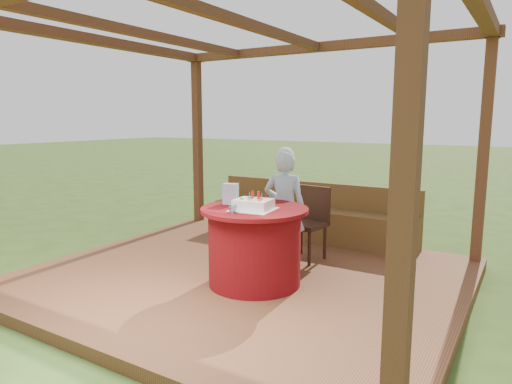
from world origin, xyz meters
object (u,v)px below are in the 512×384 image
chair (309,219)px  drinking_glass (233,209)px  table (255,246)px  gift_bag (231,194)px  birthday_cake (253,204)px  bench (310,221)px  elderly_woman (285,207)px

chair → drinking_glass: 1.50m
table → gift_bag: 0.60m
chair → birthday_cake: bearing=-92.4°
bench → elderly_woman: (0.23, -1.20, 0.43)m
gift_bag → bench: bearing=70.3°
bench → birthday_cake: birthday_cake is taller
table → birthday_cake: (0.05, -0.10, 0.45)m
birthday_cake → gift_bag: (-0.37, 0.15, 0.05)m
bench → elderly_woman: 1.30m
bench → gift_bag: gift_bag is taller
table → bench: bearing=97.8°
table → chair: bearing=85.0°
table → drinking_glass: bearing=-95.4°
gift_bag → elderly_woman: bearing=49.1°
bench → chair: (0.36, -0.83, 0.23)m
birthday_cake → chair: bearing=87.6°
bench → chair: bearing=-66.3°
elderly_woman → gift_bag: elderly_woman is taller
elderly_woman → birthday_cake: size_ratio=3.09×
drinking_glass → birthday_cake: bearing=72.4°
chair → gift_bag: (-0.42, -1.05, 0.42)m
table → drinking_glass: drinking_glass is taller
birthday_cake → gift_bag: size_ratio=2.04×
table → gift_bag: (-0.33, 0.05, 0.50)m
chair → gift_bag: size_ratio=4.05×
gift_bag → chair: bearing=50.3°
chair → drinking_glass: drinking_glass is taller
bench → elderly_woman: size_ratio=2.18×
birthday_cake → drinking_glass: size_ratio=4.95×
birthday_cake → drinking_glass: birthday_cake is taller
bench → elderly_woman: elderly_woman is taller
elderly_woman → gift_bag: 0.77m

